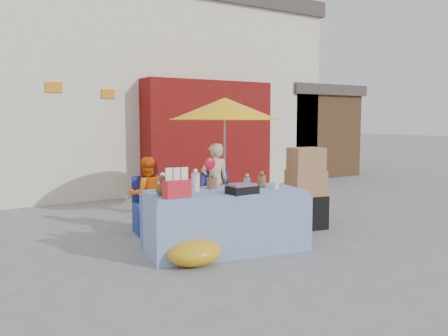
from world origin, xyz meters
TOP-DOWN VIEW (x-y plane):
  - ground at (0.00, 0.00)m, footprint 80.00×80.00m
  - backdrop at (0.52, 7.52)m, footprint 14.00×8.00m
  - market_table at (-0.21, -0.13)m, footprint 2.22×1.37m
  - chair_left at (-0.62, 1.30)m, footprint 0.56×0.55m
  - chair_right at (0.63, 1.30)m, footprint 0.56×0.55m
  - vendor_orange at (-0.62, 1.44)m, footprint 0.63×0.53m
  - vendor_beige at (0.63, 1.44)m, footprint 0.54×0.40m
  - umbrella at (0.93, 1.59)m, footprint 1.90×1.90m
  - box_stack at (1.55, 0.21)m, footprint 0.66×0.58m
  - tarp_bundle at (-0.87, -0.49)m, footprint 0.82×0.74m

SIDE VIEW (x-z plane):
  - ground at x=0.00m, z-range 0.00..0.00m
  - tarp_bundle at x=-0.87m, z-range 0.00..0.31m
  - chair_left at x=-0.62m, z-range -0.17..0.68m
  - chair_right at x=0.63m, z-range -0.17..0.68m
  - market_table at x=-0.21m, z-range -0.22..1.03m
  - vendor_orange at x=-0.62m, z-range 0.00..1.15m
  - box_stack at x=1.55m, z-range -0.05..1.23m
  - vendor_beige at x=0.63m, z-range 0.00..1.33m
  - umbrella at x=0.93m, z-range 0.85..2.94m
  - backdrop at x=0.52m, z-range -0.80..7.00m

